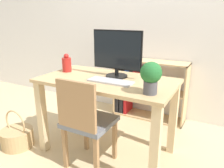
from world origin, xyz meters
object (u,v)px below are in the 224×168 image
(bookshelf, at_px, (138,87))
(keyboard, at_px, (110,81))
(basket, at_px, (17,137))
(chair, at_px, (86,120))
(vase, at_px, (67,64))
(potted_plant, at_px, (151,76))
(monitor, at_px, (117,52))

(bookshelf, bearing_deg, keyboard, -82.47)
(basket, bearing_deg, chair, 4.82)
(vase, distance_m, potted_plant, 1.02)
(chair, distance_m, bookshelf, 1.25)
(keyboard, xyz_separation_m, bookshelf, (-0.13, 1.02, -0.37))
(potted_plant, bearing_deg, chair, -168.43)
(chair, height_order, bookshelf, chair)
(bookshelf, distance_m, basket, 1.58)
(chair, xyz_separation_m, bookshelf, (-0.02, 1.25, -0.06))
(keyboard, distance_m, basket, 1.20)
(monitor, height_order, bookshelf, monitor)
(monitor, distance_m, potted_plant, 0.54)
(vase, height_order, chair, vase)
(potted_plant, bearing_deg, keyboard, 163.15)
(chair, bearing_deg, vase, 143.50)
(chair, bearing_deg, bookshelf, 91.47)
(keyboard, distance_m, vase, 0.60)
(keyboard, height_order, bookshelf, same)
(monitor, distance_m, basket, 1.37)
(keyboard, xyz_separation_m, potted_plant, (0.40, -0.12, 0.13))
(keyboard, height_order, vase, vase)
(bookshelf, relative_size, basket, 2.33)
(keyboard, bearing_deg, bookshelf, 97.53)
(monitor, bearing_deg, chair, -101.22)
(chair, xyz_separation_m, basket, (-0.84, -0.07, -0.36))
(keyboard, relative_size, bookshelf, 0.43)
(vase, height_order, potted_plant, potted_plant)
(monitor, xyz_separation_m, basket, (-0.92, -0.49, -0.89))
(monitor, distance_m, chair, 0.68)
(vase, height_order, bookshelf, vase)
(monitor, bearing_deg, basket, -152.05)
(chair, relative_size, basket, 2.08)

